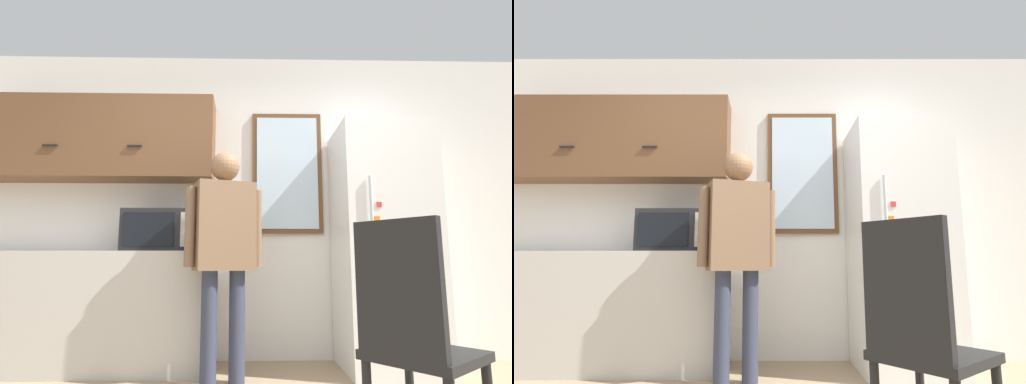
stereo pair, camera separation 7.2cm
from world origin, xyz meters
TOP-DOWN VIEW (x-y plane):
  - back_wall at (0.00, 1.97)m, footprint 6.00×0.06m
  - counter at (-1.22, 1.66)m, footprint 1.96×0.55m
  - upper_cabinets at (-1.22, 1.78)m, footprint 1.96×0.33m
  - microwave at (-0.65, 1.66)m, footprint 0.55×0.38m
  - person at (-0.12, 1.27)m, footprint 0.54×0.34m
  - refrigerator at (1.13, 1.59)m, footprint 0.71×0.70m
  - chair at (0.73, 0.16)m, footprint 0.58×0.58m
  - window at (0.40, 1.92)m, footprint 0.62×0.05m

SIDE VIEW (x-z plane):
  - counter at x=-1.22m, z-range 0.00..0.89m
  - chair at x=0.73m, z-range 0.03..1.01m
  - refrigerator at x=1.13m, z-range 0.00..1.88m
  - person at x=-0.12m, z-range 0.17..1.76m
  - microwave at x=-0.65m, z-range 0.89..1.22m
  - back_wall at x=0.00m, z-range 0.00..2.70m
  - window at x=0.40m, z-range 1.05..2.14m
  - upper_cabinets at x=-1.22m, z-range 1.49..2.21m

